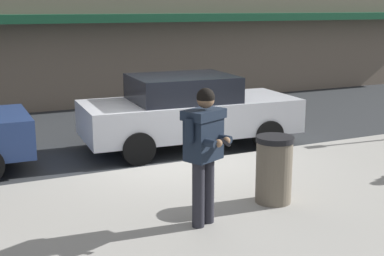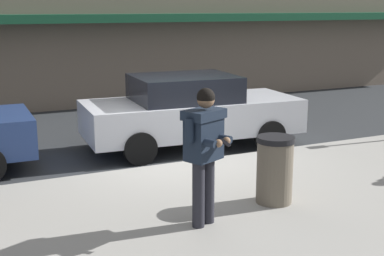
{
  "view_description": "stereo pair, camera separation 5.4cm",
  "coord_description": "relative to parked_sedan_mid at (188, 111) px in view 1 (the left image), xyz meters",
  "views": [
    {
      "loc": [
        -3.89,
        -8.81,
        2.92
      ],
      "look_at": [
        -1.17,
        -3.14,
        1.49
      ],
      "focal_mm": 50.0,
      "sensor_mm": 36.0,
      "label": 1
    },
    {
      "loc": [
        -3.84,
        -8.84,
        2.92
      ],
      "look_at": [
        -1.17,
        -3.14,
        1.49
      ],
      "focal_mm": 50.0,
      "sensor_mm": 36.0,
      "label": 2
    }
  ],
  "objects": [
    {
      "name": "curb_paint_line",
      "position": [
        0.2,
        -1.1,
        -0.79
      ],
      "size": [
        28.0,
        0.12,
        0.01
      ],
      "primitive_type": "cube",
      "color": "silver",
      "rests_on": "ground"
    },
    {
      "name": "man_texting_on_phone",
      "position": [
        -1.73,
        -4.13,
        0.46
      ],
      "size": [
        0.61,
        0.65,
        1.81
      ],
      "color": "#23232B",
      "rests_on": "sidewalk"
    },
    {
      "name": "trash_bin",
      "position": [
        -0.44,
        -3.82,
        -0.16
      ],
      "size": [
        0.55,
        0.55,
        0.98
      ],
      "color": "#665B4C",
      "rests_on": "sidewalk"
    },
    {
      "name": "sidewalk",
      "position": [
        0.2,
        -4.0,
        -0.72
      ],
      "size": [
        32.0,
        5.3,
        0.14
      ],
      "primitive_type": "cube",
      "color": "#99968E",
      "rests_on": "ground"
    },
    {
      "name": "parked_sedan_mid",
      "position": [
        0.0,
        0.0,
        0.0
      ],
      "size": [
        4.61,
        2.14,
        1.54
      ],
      "color": "silver",
      "rests_on": "ground"
    },
    {
      "name": "ground_plane",
      "position": [
        -0.8,
        -1.15,
        -0.79
      ],
      "size": [
        80.0,
        80.0,
        0.0
      ],
      "primitive_type": "plane",
      "color": "#2B2D30"
    }
  ]
}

